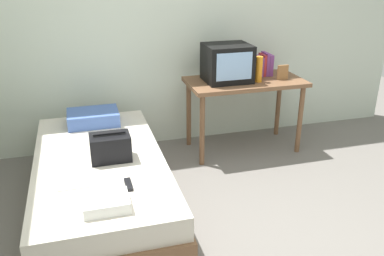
% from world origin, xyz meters
% --- Properties ---
extents(ground_plane, '(8.00, 8.00, 0.00)m').
position_xyz_m(ground_plane, '(0.00, 0.00, 0.00)').
color(ground_plane, slate).
extents(wall_back, '(5.20, 0.10, 2.60)m').
position_xyz_m(wall_back, '(0.00, 2.00, 1.30)').
color(wall_back, silver).
rests_on(wall_back, ground).
extents(bed, '(1.00, 2.00, 0.45)m').
position_xyz_m(bed, '(-0.90, 0.79, 0.22)').
color(bed, brown).
rests_on(bed, ground).
extents(desk, '(1.16, 0.60, 0.75)m').
position_xyz_m(desk, '(0.62, 1.54, 0.65)').
color(desk, brown).
rests_on(desk, ground).
extents(tv, '(0.44, 0.39, 0.36)m').
position_xyz_m(tv, '(0.43, 1.56, 0.93)').
color(tv, black).
rests_on(tv, desk).
extents(water_bottle, '(0.07, 0.07, 0.25)m').
position_xyz_m(water_bottle, '(0.72, 1.45, 0.87)').
color(water_bottle, orange).
rests_on(water_bottle, desk).
extents(book_row, '(0.17, 0.16, 0.23)m').
position_xyz_m(book_row, '(0.86, 1.67, 0.86)').
color(book_row, '#2D5699').
rests_on(book_row, desk).
extents(picture_frame, '(0.11, 0.02, 0.15)m').
position_xyz_m(picture_frame, '(0.98, 1.45, 0.82)').
color(picture_frame, olive).
rests_on(picture_frame, desk).
extents(pillow, '(0.46, 0.33, 0.12)m').
position_xyz_m(pillow, '(-0.89, 1.52, 0.51)').
color(pillow, '#4766AD').
rests_on(pillow, bed).
extents(handbag, '(0.30, 0.20, 0.23)m').
position_xyz_m(handbag, '(-0.81, 0.73, 0.55)').
color(handbag, black).
rests_on(handbag, bed).
extents(magazine, '(0.21, 0.29, 0.01)m').
position_xyz_m(magazine, '(-1.09, 0.49, 0.46)').
color(magazine, white).
rests_on(magazine, bed).
extents(remote_dark, '(0.04, 0.16, 0.02)m').
position_xyz_m(remote_dark, '(-0.73, 0.30, 0.46)').
color(remote_dark, black).
rests_on(remote_dark, bed).
extents(folded_towel, '(0.28, 0.22, 0.07)m').
position_xyz_m(folded_towel, '(-0.90, 0.07, 0.49)').
color(folded_towel, white).
rests_on(folded_towel, bed).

